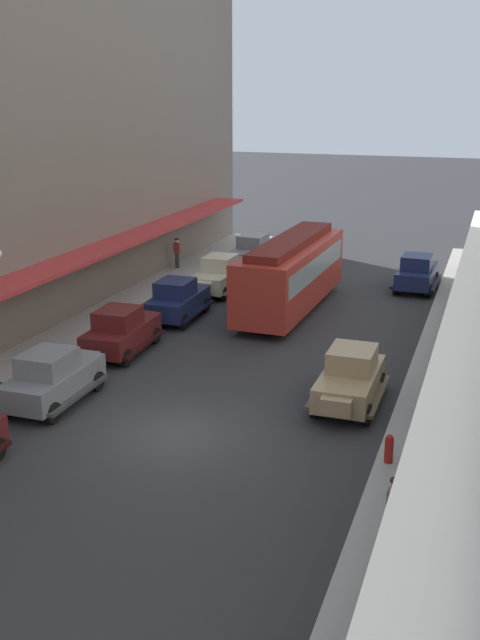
# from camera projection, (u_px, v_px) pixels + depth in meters

# --- Properties ---
(ground_plane) EXTENTS (200.00, 200.00, 0.00)m
(ground_plane) POSITION_uv_depth(u_px,v_px,m) (173.00, 434.00, 21.92)
(ground_plane) COLOR #2D2D30
(sidewalk_right) EXTENTS (3.00, 60.00, 0.15)m
(sidewalk_right) POSITION_uv_depth(u_px,v_px,m) (431.00, 474.00, 19.52)
(sidewalk_right) COLOR #A8A59E
(sidewalk_right) RESTS_ON ground
(parked_car_0) EXTENTS (2.29, 4.31, 1.84)m
(parked_car_0) POSITION_uv_depth(u_px,v_px,m) (121.00, 330.00, 28.45)
(parked_car_0) COLOR #591919
(parked_car_0) RESTS_ON ground
(parked_car_2) EXTENTS (2.16, 4.27, 1.84)m
(parked_car_2) POSITION_uv_depth(u_px,v_px,m) (218.00, 274.00, 37.05)
(parked_car_2) COLOR beige
(parked_car_2) RESTS_ON ground
(parked_car_3) EXTENTS (2.24, 4.30, 1.84)m
(parked_car_3) POSITION_uv_depth(u_px,v_px,m) (177.00, 299.00, 32.69)
(parked_car_3) COLOR #19234C
(parked_car_3) RESTS_ON ground
(parked_car_4) EXTENTS (2.17, 4.27, 1.84)m
(parked_car_4) POSITION_uv_depth(u_px,v_px,m) (52.00, 376.00, 23.82)
(parked_car_4) COLOR slate
(parked_car_4) RESTS_ON ground
(parked_car_5) EXTENTS (2.29, 4.31, 1.84)m
(parked_car_5) POSITION_uv_depth(u_px,v_px,m) (252.00, 251.00, 42.40)
(parked_car_5) COLOR slate
(parked_car_5) RESTS_ON ground
(parked_car_6) EXTENTS (2.24, 4.29, 1.84)m
(parked_car_6) POSITION_uv_depth(u_px,v_px,m) (417.00, 272.00, 37.55)
(parked_car_6) COLOR #19234C
(parked_car_6) RESTS_ON ground
(parked_car_7) EXTENTS (2.16, 4.27, 1.84)m
(parked_car_7) POSITION_uv_depth(u_px,v_px,m) (350.00, 377.00, 23.78)
(parked_car_7) COLOR #997F5B
(parked_car_7) RESTS_ON ground
(streetcar) EXTENTS (2.76, 9.66, 3.46)m
(streetcar) POSITION_uv_depth(u_px,v_px,m) (291.00, 271.00, 33.63)
(streetcar) COLOR #A52D23
(streetcar) RESTS_ON ground
(fire_hydrant) EXTENTS (0.24, 0.24, 0.82)m
(fire_hydrant) POSITION_uv_depth(u_px,v_px,m) (389.00, 448.00, 19.84)
(fire_hydrant) COLOR #B21E19
(fire_hydrant) RESTS_ON sidewalk_right
(pedestrian_0) EXTENTS (0.36, 0.28, 1.67)m
(pedestrian_0) POSITION_uv_depth(u_px,v_px,m) (394.00, 513.00, 16.00)
(pedestrian_0) COLOR slate
(pedestrian_0) RESTS_ON sidewalk_right
(pedestrian_2) EXTENTS (0.36, 0.28, 1.67)m
(pedestrian_2) POSITION_uv_depth(u_px,v_px,m) (177.00, 253.00, 41.55)
(pedestrian_2) COLOR #2D2D33
(pedestrian_2) RESTS_ON sidewalk_left
(pedestrian_3) EXTENTS (0.36, 0.24, 1.64)m
(pedestrian_3) POSITION_uv_depth(u_px,v_px,m) (462.00, 310.00, 30.87)
(pedestrian_3) COLOR #4C4238
(pedestrian_3) RESTS_ON sidewalk_right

